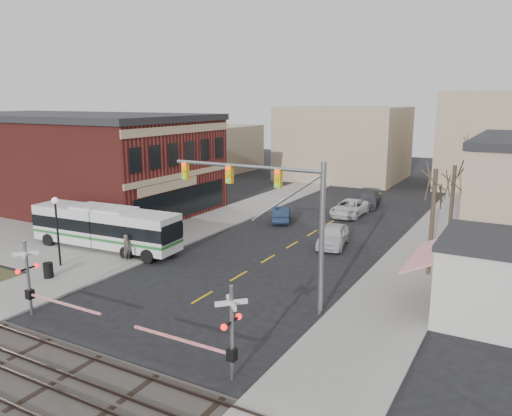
{
  "coord_description": "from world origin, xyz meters",
  "views": [
    {
      "loc": [
        15.65,
        -19.72,
        11.02
      ],
      "look_at": [
        -1.16,
        10.33,
        3.5
      ],
      "focal_mm": 35.0,
      "sensor_mm": 36.0,
      "label": 1
    }
  ],
  "objects_px": {
    "transit_bus": "(105,227)",
    "car_c": "(350,208)",
    "rr_crossing_east": "(223,332)",
    "pedestrian_far": "(128,235)",
    "rr_crossing_west": "(34,280)",
    "pedestrian_near": "(127,248)",
    "street_lamp": "(56,218)",
    "car_a": "(333,236)",
    "trash_bin": "(48,270)",
    "traffic_signal_mast": "(277,203)",
    "car_d": "(368,199)",
    "car_b": "(282,214)"
  },
  "relations": [
    {
      "from": "traffic_signal_mast",
      "to": "car_b",
      "type": "bearing_deg",
      "value": 115.4
    },
    {
      "from": "street_lamp",
      "to": "car_d",
      "type": "xyz_separation_m",
      "value": [
        12.23,
        29.17,
        -2.64
      ]
    },
    {
      "from": "rr_crossing_west",
      "to": "rr_crossing_east",
      "type": "height_order",
      "value": "same"
    },
    {
      "from": "transit_bus",
      "to": "car_c",
      "type": "relative_size",
      "value": 2.21
    },
    {
      "from": "transit_bus",
      "to": "rr_crossing_west",
      "type": "relative_size",
      "value": 2.18
    },
    {
      "from": "trash_bin",
      "to": "car_d",
      "type": "xyz_separation_m",
      "value": [
        10.96,
        31.12,
        0.19
      ]
    },
    {
      "from": "traffic_signal_mast",
      "to": "pedestrian_near",
      "type": "relative_size",
      "value": 5.0
    },
    {
      "from": "car_a",
      "to": "car_c",
      "type": "height_order",
      "value": "car_a"
    },
    {
      "from": "rr_crossing_west",
      "to": "pedestrian_far",
      "type": "xyz_separation_m",
      "value": [
        -4.5,
        11.5,
        -1.02
      ]
    },
    {
      "from": "rr_crossing_east",
      "to": "street_lamp",
      "type": "height_order",
      "value": "street_lamp"
    },
    {
      "from": "transit_bus",
      "to": "car_c",
      "type": "xyz_separation_m",
      "value": [
        12.28,
        19.55,
        -0.99
      ]
    },
    {
      "from": "street_lamp",
      "to": "car_a",
      "type": "xyz_separation_m",
      "value": [
        14.2,
        13.57,
        -2.59
      ]
    },
    {
      "from": "traffic_signal_mast",
      "to": "trash_bin",
      "type": "height_order",
      "value": "traffic_signal_mast"
    },
    {
      "from": "pedestrian_far",
      "to": "rr_crossing_east",
      "type": "bearing_deg",
      "value": -58.4
    },
    {
      "from": "traffic_signal_mast",
      "to": "car_b",
      "type": "distance_m",
      "value": 19.7
    },
    {
      "from": "rr_crossing_east",
      "to": "trash_bin",
      "type": "bearing_deg",
      "value": 165.26
    },
    {
      "from": "street_lamp",
      "to": "trash_bin",
      "type": "xyz_separation_m",
      "value": [
        1.27,
        -1.95,
        -2.82
      ]
    },
    {
      "from": "street_lamp",
      "to": "car_a",
      "type": "distance_m",
      "value": 19.82
    },
    {
      "from": "rr_crossing_west",
      "to": "street_lamp",
      "type": "xyz_separation_m",
      "value": [
        -5.25,
        5.86,
        1.45
      ]
    },
    {
      "from": "rr_crossing_west",
      "to": "pedestrian_near",
      "type": "relative_size",
      "value": 3.05
    },
    {
      "from": "traffic_signal_mast",
      "to": "rr_crossing_west",
      "type": "height_order",
      "value": "traffic_signal_mast"
    },
    {
      "from": "street_lamp",
      "to": "pedestrian_near",
      "type": "xyz_separation_m",
      "value": [
        3.19,
        3.0,
        -2.38
      ]
    },
    {
      "from": "street_lamp",
      "to": "car_d",
      "type": "bearing_deg",
      "value": 67.25
    },
    {
      "from": "transit_bus",
      "to": "car_c",
      "type": "height_order",
      "value": "transit_bus"
    },
    {
      "from": "rr_crossing_east",
      "to": "pedestrian_near",
      "type": "distance_m",
      "value": 16.46
    },
    {
      "from": "traffic_signal_mast",
      "to": "rr_crossing_west",
      "type": "xyz_separation_m",
      "value": [
        -10.18,
        -7.42,
        -3.73
      ]
    },
    {
      "from": "rr_crossing_west",
      "to": "car_a",
      "type": "height_order",
      "value": "rr_crossing_west"
    },
    {
      "from": "rr_crossing_west",
      "to": "street_lamp",
      "type": "height_order",
      "value": "street_lamp"
    },
    {
      "from": "rr_crossing_west",
      "to": "car_a",
      "type": "xyz_separation_m",
      "value": [
        8.96,
        19.43,
        -1.14
      ]
    },
    {
      "from": "car_a",
      "to": "car_b",
      "type": "distance_m",
      "value": 8.68
    },
    {
      "from": "car_d",
      "to": "pedestrian_far",
      "type": "xyz_separation_m",
      "value": [
        -11.48,
        -23.54,
        0.16
      ]
    },
    {
      "from": "car_c",
      "to": "rr_crossing_east",
      "type": "bearing_deg",
      "value": -81.26
    },
    {
      "from": "traffic_signal_mast",
      "to": "car_a",
      "type": "relative_size",
      "value": 1.88
    },
    {
      "from": "street_lamp",
      "to": "car_a",
      "type": "relative_size",
      "value": 0.95
    },
    {
      "from": "trash_bin",
      "to": "car_a",
      "type": "distance_m",
      "value": 20.2
    },
    {
      "from": "rr_crossing_west",
      "to": "car_c",
      "type": "height_order",
      "value": "rr_crossing_west"
    },
    {
      "from": "pedestrian_near",
      "to": "pedestrian_far",
      "type": "bearing_deg",
      "value": 48.65
    },
    {
      "from": "street_lamp",
      "to": "car_d",
      "type": "relative_size",
      "value": 0.86
    },
    {
      "from": "car_a",
      "to": "pedestrian_near",
      "type": "relative_size",
      "value": 2.66
    },
    {
      "from": "trash_bin",
      "to": "car_c",
      "type": "distance_m",
      "value": 28.05
    },
    {
      "from": "car_c",
      "to": "traffic_signal_mast",
      "type": "bearing_deg",
      "value": -81.85
    },
    {
      "from": "trash_bin",
      "to": "pedestrian_near",
      "type": "xyz_separation_m",
      "value": [
        1.92,
        4.94,
        0.44
      ]
    },
    {
      "from": "street_lamp",
      "to": "pedestrian_far",
      "type": "height_order",
      "value": "street_lamp"
    },
    {
      "from": "transit_bus",
      "to": "trash_bin",
      "type": "xyz_separation_m",
      "value": [
        1.57,
        -6.37,
        -1.16
      ]
    },
    {
      "from": "transit_bus",
      "to": "rr_crossing_east",
      "type": "height_order",
      "value": "rr_crossing_east"
    },
    {
      "from": "rr_crossing_east",
      "to": "pedestrian_far",
      "type": "relative_size",
      "value": 3.38
    },
    {
      "from": "transit_bus",
      "to": "car_b",
      "type": "xyz_separation_m",
      "value": [
        7.54,
        14.35,
        -1.05
      ]
    },
    {
      "from": "transit_bus",
      "to": "car_c",
      "type": "bearing_deg",
      "value": 57.86
    },
    {
      "from": "car_c",
      "to": "rr_crossing_west",
      "type": "bearing_deg",
      "value": -103.3
    },
    {
      "from": "pedestrian_near",
      "to": "trash_bin",
      "type": "bearing_deg",
      "value": 164.56
    }
  ]
}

